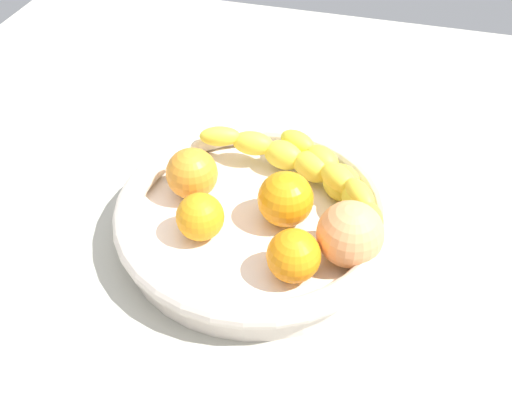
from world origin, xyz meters
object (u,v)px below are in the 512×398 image
at_px(banana_draped_right, 294,161).
at_px(orange_rear, 192,173).
at_px(orange_mid_right, 294,256).
at_px(peach_blush, 350,234).
at_px(fruit_bowl, 256,217).
at_px(orange_mid_left, 200,217).
at_px(banana_draped_left, 338,180).
at_px(orange_front, 285,199).

bearing_deg(banana_draped_right, orange_rear, 27.64).
distance_m(orange_mid_right, peach_blush, 0.06).
relative_size(fruit_bowl, banana_draped_right, 1.36).
bearing_deg(orange_mid_left, banana_draped_left, -142.94).
bearing_deg(orange_mid_right, orange_rear, -32.73).
bearing_deg(fruit_bowl, peach_blush, 164.11).
bearing_deg(orange_front, fruit_bowl, 12.87).
height_order(banana_draped_left, peach_blush, peach_blush).
xyz_separation_m(fruit_bowl, orange_rear, (0.08, -0.02, 0.03)).
bearing_deg(banana_draped_left, banana_draped_right, -18.54).
height_order(banana_draped_left, orange_front, orange_front).
bearing_deg(orange_rear, orange_mid_left, 117.28).
height_order(fruit_bowl, banana_draped_left, banana_draped_left).
relative_size(banana_draped_right, orange_rear, 3.86).
height_order(orange_front, orange_mid_left, orange_front).
bearing_deg(banana_draped_left, orange_mid_left, 37.06).
bearing_deg(orange_mid_right, orange_front, -70.58).
relative_size(orange_front, orange_rear, 1.03).
relative_size(banana_draped_left, orange_mid_left, 3.13).
xyz_separation_m(fruit_bowl, banana_draped_right, (-0.03, -0.08, 0.03)).
bearing_deg(orange_front, banana_draped_left, -133.18).
distance_m(fruit_bowl, orange_front, 0.04).
height_order(fruit_bowl, peach_blush, peach_blush).
bearing_deg(orange_front, orange_rear, -7.28).
distance_m(banana_draped_left, orange_front, 0.07).
relative_size(banana_draped_right, orange_front, 3.74).
xyz_separation_m(orange_mid_left, orange_mid_right, (-0.11, 0.03, 0.00)).
relative_size(banana_draped_right, orange_mid_right, 4.19).
relative_size(orange_front, orange_mid_right, 1.12).
bearing_deg(orange_mid_left, peach_blush, -176.75).
distance_m(fruit_bowl, orange_mid_right, 0.09).
bearing_deg(orange_front, banana_draped_right, -84.73).
bearing_deg(peach_blush, banana_draped_right, -52.59).
bearing_deg(orange_rear, orange_front, 172.72).
bearing_deg(orange_mid_right, peach_blush, -142.73).
bearing_deg(orange_rear, orange_mid_right, 147.27).
distance_m(banana_draped_right, orange_rear, 0.12).
distance_m(banana_draped_left, orange_mid_left, 0.17).
height_order(fruit_bowl, orange_rear, orange_rear).
xyz_separation_m(orange_mid_left, orange_rear, (0.03, -0.06, 0.00)).
distance_m(banana_draped_left, orange_rear, 0.17).
bearing_deg(fruit_bowl, banana_draped_right, -107.67).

